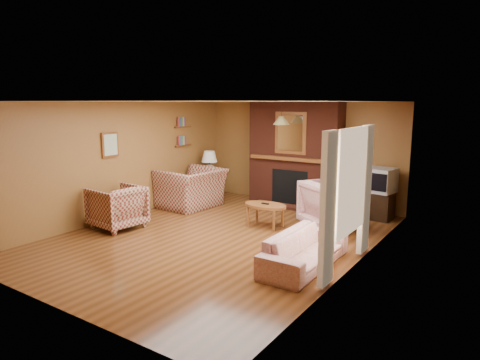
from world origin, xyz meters
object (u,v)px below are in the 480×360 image
Objects in this scene: side_table at (210,187)px; crt_tv at (380,180)px; tv_stand at (379,206)px; plaid_armchair at (117,207)px; table_lamp at (209,162)px; floral_armchair at (333,205)px; coffee_table at (265,207)px; floral_sofa at (305,250)px; fireplace at (295,155)px; plaid_loveseat at (192,188)px.

side_table is 4.20m from crt_tv.
tv_stand is (4.15, 0.35, 0.01)m from side_table.
plaid_armchair is 1.44× the size of crt_tv.
floral_armchair is at bearing -12.81° from table_lamp.
floral_armchair is 1.28m from coffee_table.
table_lamp is at bearing -171.55° from tv_stand.
floral_armchair reaches higher than floral_sofa.
table_lamp is at bearing 0.00° from side_table.
crt_tv is at bearing -2.68° from floral_sofa.
fireplace is 2.67× the size of plaid_armchair.
plaid_loveseat reaches higher than floral_sofa.
fireplace is at bearing 14.29° from table_lamp.
tv_stand reaches higher than floral_sofa.
plaid_loveseat is 4.14m from crt_tv.
floral_armchair is (1.50, -1.35, -0.72)m from fireplace.
floral_armchair is 1.56× the size of table_lamp.
side_table is at bearing 20.47° from floral_armchair.
fireplace is 2.14m from floral_armchair.
plaid_armchair reaches higher than coffee_table.
fireplace is at bearing 174.70° from crt_tv.
side_table is (-2.49, 1.46, -0.12)m from coffee_table.
side_table is at bearing 54.16° from floral_sofa.
side_table is 0.95× the size of tv_stand.
fireplace is at bearing 100.98° from coffee_table.
crt_tv is (1.66, 1.80, 0.42)m from coffee_table.
coffee_table is at bearing 82.12° from plaid_loveseat.
floral_sofa is at bearing -92.66° from crt_tv.
tv_stand is 0.91× the size of crt_tv.
plaid_loveseat is 1.34× the size of floral_armchair.
tv_stand reaches higher than coffee_table.
side_table is at bearing 149.63° from coffee_table.
table_lamp is (-2.10, -0.53, -0.28)m from fireplace.
plaid_armchair reaches higher than tv_stand.
plaid_armchair is 5.28m from crt_tv.
plaid_loveseat is 1.51× the size of plaid_armchair.
tv_stand is at bearing 112.76° from plaid_loveseat.
side_table is 0.63m from table_lamp.
floral_armchair reaches higher than coffee_table.
floral_sofa is (1.90, -3.42, -0.93)m from fireplace.
plaid_armchair is at bearing -139.41° from crt_tv.
floral_sofa reaches higher than coffee_table.
side_table reaches higher than coffee_table.
table_lamp is (-3.60, 0.82, 0.44)m from floral_armchair.
plaid_loveseat is at bearing -160.97° from crt_tv.
coffee_table is 1.33× the size of table_lamp.
crt_tv is at bearing 47.28° from coffee_table.
plaid_loveseat is at bearing -140.31° from fireplace.
floral_armchair is 1.78× the size of tv_stand.
fireplace is 2.18m from table_lamp.
floral_sofa is at bearing -35.82° from table_lamp.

